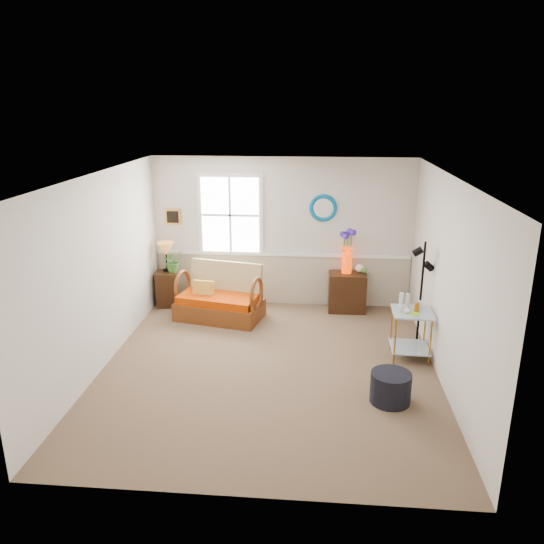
# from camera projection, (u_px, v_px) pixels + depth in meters

# --- Properties ---
(floor) EXTENTS (4.50, 5.00, 0.01)m
(floor) POSITION_uv_depth(u_px,v_px,m) (269.00, 368.00, 7.23)
(floor) COLOR brown
(floor) RESTS_ON ground
(ceiling) EXTENTS (4.50, 5.00, 0.01)m
(ceiling) POSITION_uv_depth(u_px,v_px,m) (268.00, 176.00, 6.44)
(ceiling) COLOR white
(ceiling) RESTS_ON walls
(walls) EXTENTS (4.51, 5.01, 2.60)m
(walls) POSITION_uv_depth(u_px,v_px,m) (269.00, 277.00, 6.83)
(walls) COLOR beige
(walls) RESTS_ON floor
(wainscot) EXTENTS (4.46, 0.02, 0.90)m
(wainscot) POSITION_uv_depth(u_px,v_px,m) (282.00, 279.00, 9.45)
(wainscot) COLOR tan
(wainscot) RESTS_ON walls
(chair_rail) EXTENTS (4.46, 0.04, 0.06)m
(chair_rail) POSITION_uv_depth(u_px,v_px,m) (282.00, 254.00, 9.29)
(chair_rail) COLOR white
(chair_rail) RESTS_ON walls
(window) EXTENTS (1.14, 0.06, 1.44)m
(window) POSITION_uv_depth(u_px,v_px,m) (230.00, 215.00, 9.16)
(window) COLOR white
(window) RESTS_ON walls
(picture) EXTENTS (0.28, 0.03, 0.28)m
(picture) POSITION_uv_depth(u_px,v_px,m) (173.00, 217.00, 9.27)
(picture) COLOR #CA892D
(picture) RESTS_ON walls
(mirror) EXTENTS (0.47, 0.07, 0.47)m
(mirror) POSITION_uv_depth(u_px,v_px,m) (323.00, 208.00, 8.99)
(mirror) COLOR #0071A5
(mirror) RESTS_ON walls
(loveseat) EXTENTS (1.52, 1.07, 0.90)m
(loveseat) POSITION_uv_depth(u_px,v_px,m) (219.00, 293.00, 8.78)
(loveseat) COLOR brown
(loveseat) RESTS_ON floor
(throw_pillow) EXTENTS (0.36, 0.14, 0.35)m
(throw_pillow) POSITION_uv_depth(u_px,v_px,m) (203.00, 291.00, 8.79)
(throw_pillow) COLOR #C47825
(throw_pillow) RESTS_ON loveseat
(lamp_stand) EXTENTS (0.41, 0.41, 0.63)m
(lamp_stand) POSITION_uv_depth(u_px,v_px,m) (167.00, 289.00, 9.38)
(lamp_stand) COLOR #361B0B
(lamp_stand) RESTS_ON floor
(table_lamp) EXTENTS (0.35, 0.35, 0.53)m
(table_lamp) POSITION_uv_depth(u_px,v_px,m) (166.00, 257.00, 9.22)
(table_lamp) COLOR #CC7A34
(table_lamp) RESTS_ON lamp_stand
(potted_plant) EXTENTS (0.49, 0.50, 0.30)m
(potted_plant) POSITION_uv_depth(u_px,v_px,m) (173.00, 263.00, 9.26)
(potted_plant) COLOR #387029
(potted_plant) RESTS_ON lamp_stand
(cabinet) EXTENTS (0.64, 0.42, 0.68)m
(cabinet) POSITION_uv_depth(u_px,v_px,m) (347.00, 292.00, 9.13)
(cabinet) COLOR #361B0B
(cabinet) RESTS_ON floor
(flower_vase) EXTENTS (0.28, 0.28, 0.75)m
(flower_vase) POSITION_uv_depth(u_px,v_px,m) (347.00, 251.00, 8.96)
(flower_vase) COLOR #F13503
(flower_vase) RESTS_ON cabinet
(side_table) EXTENTS (0.57, 0.57, 0.70)m
(side_table) POSITION_uv_depth(u_px,v_px,m) (410.00, 335.00, 7.42)
(side_table) COLOR #B97B23
(side_table) RESTS_ON floor
(tabletop_items) EXTENTS (0.37, 0.37, 0.21)m
(tabletop_items) POSITION_uv_depth(u_px,v_px,m) (410.00, 303.00, 7.33)
(tabletop_items) COLOR silver
(tabletop_items) RESTS_ON side_table
(floor_lamp) EXTENTS (0.28, 0.28, 1.63)m
(floor_lamp) POSITION_uv_depth(u_px,v_px,m) (421.00, 297.00, 7.53)
(floor_lamp) COLOR black
(floor_lamp) RESTS_ON floor
(ottoman) EXTENTS (0.56, 0.56, 0.38)m
(ottoman) POSITION_uv_depth(u_px,v_px,m) (390.00, 388.00, 6.36)
(ottoman) COLOR black
(ottoman) RESTS_ON floor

